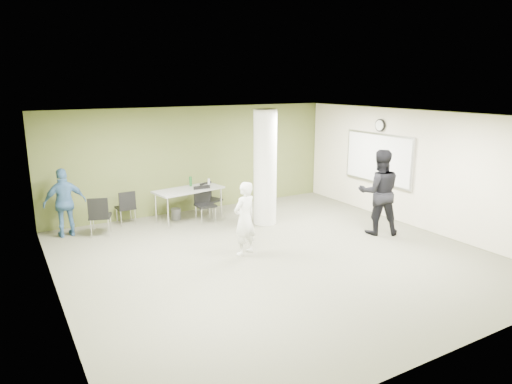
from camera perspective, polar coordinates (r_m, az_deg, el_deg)
floor at (r=9.29m, az=2.22°, el=-8.00°), size 8.00×8.00×0.00m
ceiling at (r=8.67m, az=2.39°, el=9.49°), size 8.00×8.00×0.00m
wall_back at (r=12.38m, az=-7.67°, el=4.08°), size 8.00×2.80×0.02m
wall_left at (r=7.60m, az=-24.18°, el=-3.03°), size 0.02×8.00×2.80m
wall_right_cream at (r=11.48m, az=19.45°, el=2.68°), size 0.02×8.00×2.80m
column at (r=11.06m, az=1.14°, el=3.07°), size 0.56×0.56×2.80m
whiteboard at (r=12.21m, az=14.99°, el=4.08°), size 0.05×2.30×1.30m
wall_clock at (r=12.11m, az=15.24°, el=8.05°), size 0.06×0.32×0.32m
folding_table at (r=11.55m, az=-8.38°, el=0.17°), size 1.83×1.04×1.07m
wastebasket at (r=11.80m, az=-9.99°, el=-2.73°), size 0.25×0.25×0.29m
chair_back_left at (r=10.86m, az=-18.99°, el=-2.56°), size 0.58×0.58×0.92m
chair_back_right at (r=11.56m, az=-15.92°, el=-1.60°), size 0.44×0.44×0.85m
chair_table_left at (r=11.43m, az=-6.51°, el=-1.16°), size 0.46×0.46×0.90m
chair_table_right at (r=11.99m, az=-5.86°, el=-0.56°), size 0.57×0.57×0.87m
woman_white at (r=9.16m, az=-1.43°, el=-3.34°), size 0.63×0.51×1.51m
man_black at (r=10.74m, az=15.14°, el=-0.02°), size 1.20×1.12×1.96m
man_blue at (r=11.09m, az=-22.77°, el=-1.25°), size 0.94×0.43×1.57m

